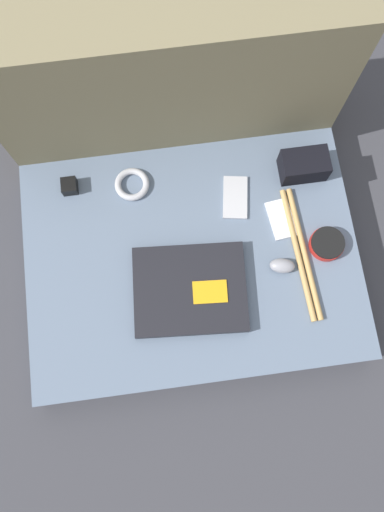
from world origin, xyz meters
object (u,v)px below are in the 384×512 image
object	(u,v)px
phone_black	(281,219)
camera_pouch	(304,165)
phone_silver	(235,197)
charger_brick	(70,186)
laptop	(190,290)
speaker_puck	(327,244)
computer_mouse	(282,266)

from	to	relation	value
phone_black	camera_pouch	distance (m)	0.16
camera_pouch	phone_silver	bearing A→B (deg)	-164.19
charger_brick	laptop	bearing A→B (deg)	-48.57
speaker_puck	phone_silver	size ratio (longest dim) A/B	0.70
speaker_puck	phone_black	size ratio (longest dim) A/B	0.79
speaker_puck	camera_pouch	world-z (taller)	camera_pouch
phone_silver	phone_black	size ratio (longest dim) A/B	1.13
computer_mouse	phone_silver	xyz separation A→B (m)	(-0.09, 0.21, -0.01)
computer_mouse	speaker_puck	bearing A→B (deg)	31.04
phone_black	charger_brick	bearing A→B (deg)	156.81
laptop	charger_brick	size ratio (longest dim) A/B	7.08
phone_black	camera_pouch	xyz separation A→B (m)	(0.08, 0.14, 0.03)
phone_black	phone_silver	bearing A→B (deg)	139.06
computer_mouse	phone_silver	distance (m)	0.23
laptop	computer_mouse	world-z (taller)	same
camera_pouch	computer_mouse	bearing A→B (deg)	-111.33
laptop	phone_silver	distance (m)	0.29
laptop	charger_brick	bearing A→B (deg)	135.63
speaker_puck	charger_brick	xyz separation A→B (m)	(-0.68, 0.26, 0.00)
computer_mouse	phone_black	bearing A→B (deg)	92.41
speaker_puck	charger_brick	size ratio (longest dim) A/B	2.12
phone_black	charger_brick	world-z (taller)	charger_brick
computer_mouse	phone_black	distance (m)	0.14
computer_mouse	charger_brick	bearing A→B (deg)	163.36
laptop	speaker_puck	size ratio (longest dim) A/B	3.34
phone_silver	camera_pouch	distance (m)	0.21
phone_silver	camera_pouch	xyz separation A→B (m)	(0.20, 0.06, 0.03)
laptop	charger_brick	world-z (taller)	charger_brick
laptop	phone_black	world-z (taller)	laptop
laptop	phone_black	distance (m)	0.32
computer_mouse	camera_pouch	distance (m)	0.29
phone_black	speaker_puck	bearing A→B (deg)	-46.12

